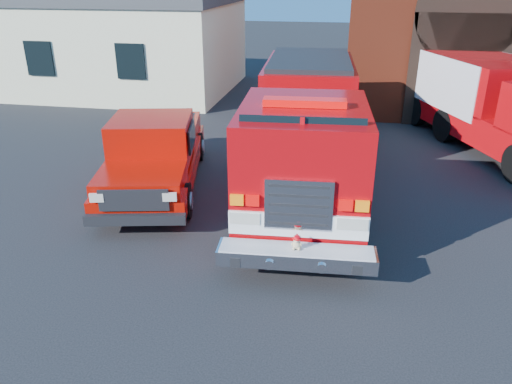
% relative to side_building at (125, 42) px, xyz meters
% --- Properties ---
extents(ground, '(100.00, 100.00, 0.00)m').
position_rel_side_building_xyz_m(ground, '(9.00, -13.00, -2.20)').
color(ground, black).
rests_on(ground, ground).
extents(parking_stripe_far, '(0.12, 3.00, 0.01)m').
position_rel_side_building_xyz_m(parking_stripe_far, '(15.50, -6.00, -2.20)').
color(parking_stripe_far, '#E6B80C').
rests_on(parking_stripe_far, ground).
extents(side_building, '(10.20, 8.20, 4.35)m').
position_rel_side_building_xyz_m(side_building, '(0.00, 0.00, 0.00)').
color(side_building, beige).
rests_on(side_building, ground).
extents(fire_engine, '(3.34, 9.91, 3.01)m').
position_rel_side_building_xyz_m(fire_engine, '(9.62, -10.42, -0.65)').
color(fire_engine, black).
rests_on(fire_engine, ground).
extents(pickup_truck, '(3.34, 6.27, 1.95)m').
position_rel_side_building_xyz_m(pickup_truck, '(5.78, -11.37, -1.28)').
color(pickup_truck, black).
rests_on(pickup_truck, ground).
extents(secondary_truck, '(5.49, 8.81, 2.74)m').
position_rel_side_building_xyz_m(secondary_truck, '(15.30, -6.35, -0.71)').
color(secondary_truck, black).
rests_on(secondary_truck, ground).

